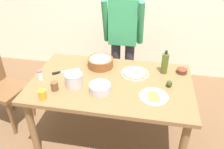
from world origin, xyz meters
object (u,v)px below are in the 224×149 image
object	(u,v)px
mixing_bowl_steel	(100,88)
olive_oil_bottle	(165,63)
steel_pot	(74,80)
salt_shaker	(40,75)
dining_table	(111,89)
pizza_raw_on_board	(135,73)
cup_small_brown	(54,86)
avocado	(169,84)
person_cook	(123,36)
cup_orange	(42,94)
small_sauce_bowl	(182,71)
popcorn_bowl	(100,62)
plate_with_slice	(154,96)
chef_knife	(62,72)

from	to	relation	value
mixing_bowl_steel	olive_oil_bottle	world-z (taller)	olive_oil_bottle
steel_pot	salt_shaker	size ratio (longest dim) A/B	1.64
dining_table	mixing_bowl_steel	size ratio (longest dim) A/B	8.00
steel_pot	pizza_raw_on_board	bearing A→B (deg)	29.10
cup_small_brown	avocado	world-z (taller)	cup_small_brown
person_cook	pizza_raw_on_board	xyz separation A→B (m)	(0.21, -0.58, -0.17)
olive_oil_bottle	cup_orange	bearing A→B (deg)	-148.98
dining_table	cup_orange	size ratio (longest dim) A/B	18.82
mixing_bowl_steel	cup_orange	distance (m)	0.52
small_sauce_bowl	salt_shaker	bearing A→B (deg)	-164.51
popcorn_bowl	avocado	distance (m)	0.78
steel_pot	mixing_bowl_steel	bearing A→B (deg)	-11.79
plate_with_slice	steel_pot	size ratio (longest dim) A/B	1.50
small_sauce_bowl	salt_shaker	world-z (taller)	salt_shaker
pizza_raw_on_board	chef_knife	bearing A→B (deg)	-171.96
cup_orange	salt_shaker	bearing A→B (deg)	118.50
salt_shaker	dining_table	bearing A→B (deg)	7.81
small_sauce_bowl	steel_pot	xyz separation A→B (m)	(-1.04, -0.42, 0.04)
plate_with_slice	chef_knife	xyz separation A→B (m)	(-0.96, 0.26, -0.00)
avocado	popcorn_bowl	bearing A→B (deg)	160.36
cup_orange	avocado	xyz separation A→B (m)	(1.12, 0.39, -0.01)
plate_with_slice	cup_orange	world-z (taller)	cup_orange
chef_knife	steel_pot	bearing A→B (deg)	-45.53
avocado	cup_orange	bearing A→B (deg)	-160.89
mixing_bowl_steel	steel_pot	size ratio (longest dim) A/B	1.15
mixing_bowl_steel	cup_orange	size ratio (longest dim) A/B	2.35
olive_oil_bottle	cup_small_brown	xyz separation A→B (m)	(-1.01, -0.50, -0.07)
popcorn_bowl	steel_pot	distance (m)	0.44
pizza_raw_on_board	steel_pot	bearing A→B (deg)	-150.90
cup_orange	plate_with_slice	bearing A→B (deg)	11.29
dining_table	plate_with_slice	world-z (taller)	plate_with_slice
popcorn_bowl	person_cook	bearing A→B (deg)	69.55
small_sauce_bowl	salt_shaker	distance (m)	1.46
dining_table	person_cook	size ratio (longest dim) A/B	0.99
plate_with_slice	cup_small_brown	xyz separation A→B (m)	(-0.92, -0.05, 0.03)
plate_with_slice	cup_small_brown	world-z (taller)	cup_small_brown
popcorn_bowl	olive_oil_bottle	distance (m)	0.69
salt_shaker	avocado	size ratio (longest dim) A/B	1.51
popcorn_bowl	olive_oil_bottle	world-z (taller)	olive_oil_bottle
pizza_raw_on_board	cup_small_brown	world-z (taller)	cup_small_brown
steel_pot	chef_knife	bearing A→B (deg)	134.47
person_cook	avocado	world-z (taller)	person_cook
olive_oil_bottle	chef_knife	size ratio (longest dim) A/B	1.00
person_cook	olive_oil_bottle	distance (m)	0.71
cup_small_brown	avocado	size ratio (longest dim) A/B	1.21
steel_pot	avocado	size ratio (longest dim) A/B	2.48
chef_knife	small_sauce_bowl	bearing A→B (deg)	10.02
pizza_raw_on_board	small_sauce_bowl	xyz separation A→B (m)	(0.49, 0.11, 0.02)
small_sauce_bowl	chef_knife	xyz separation A→B (m)	(-1.24, -0.22, -0.02)
plate_with_slice	avocado	xyz separation A→B (m)	(0.14, 0.19, 0.03)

